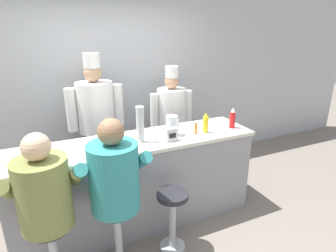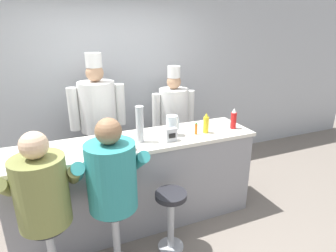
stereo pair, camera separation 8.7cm
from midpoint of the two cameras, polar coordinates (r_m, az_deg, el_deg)
ground_plane at (r=3.29m, az=-4.65°, el=-21.69°), size 20.00×20.00×0.00m
wall_back at (r=4.21m, az=-13.30°, el=7.81°), size 10.00×0.06×2.70m
diner_counter at (r=3.24m, az=-6.91°, el=-11.31°), size 2.66×0.64×1.02m
ketchup_bottle_red at (r=3.40m, az=12.26°, el=1.51°), size 0.07×0.07×0.25m
mustard_bottle_yellow at (r=3.20m, az=6.88°, el=0.57°), size 0.06×0.06×0.24m
hot_sauce_bottle_orange at (r=3.15m, az=4.89°, el=-0.53°), size 0.03×0.03×0.13m
water_pitcher_clear at (r=3.09m, az=-0.02°, el=0.10°), size 0.15×0.13×0.23m
breakfast_plate at (r=2.84m, az=-15.61°, el=-4.57°), size 0.23×0.23×0.05m
cereal_bowl at (r=2.77m, az=-8.64°, el=-4.47°), size 0.13×0.13×0.05m
coffee_mug_white at (r=2.85m, az=-24.31°, el=-4.92°), size 0.12×0.08×0.09m
cup_stack_steel at (r=2.90m, az=-6.53°, el=0.29°), size 0.09×0.09×0.38m
napkin_dispenser_chrome at (r=2.95m, az=-0.18°, el=-1.76°), size 0.12×0.07×0.14m
diner_seated_olive at (r=2.50m, az=-24.74°, el=-12.78°), size 0.62×0.61×1.44m
diner_seated_teal at (r=2.53m, az=-12.03°, el=-10.53°), size 0.65×0.64×1.48m
empty_stool_round at (r=2.90m, az=0.03°, el=-17.01°), size 0.31×0.31×0.65m
cook_in_whites_near at (r=3.80m, az=-14.94°, el=1.40°), size 0.73×0.47×1.87m
cook_in_whites_far at (r=4.08m, az=0.12°, el=1.60°), size 0.65×0.42×1.66m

